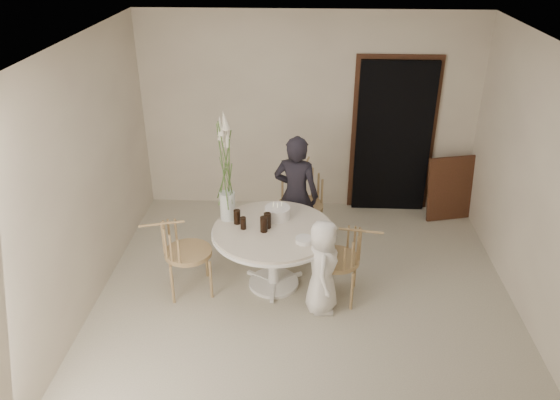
{
  "coord_description": "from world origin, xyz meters",
  "views": [
    {
      "loc": [
        -0.02,
        -4.79,
        3.68
      ],
      "look_at": [
        -0.28,
        0.3,
        1.05
      ],
      "focal_mm": 35.0,
      "sensor_mm": 36.0,
      "label": 1
    }
  ],
  "objects_px": {
    "table": "(273,238)",
    "girl": "(296,195)",
    "chair_right": "(348,253)",
    "chair_left": "(176,246)",
    "chair_far": "(302,194)",
    "flower_vase": "(226,179)",
    "birthday_cake": "(277,213)",
    "boy": "(323,267)"
  },
  "relations": [
    {
      "from": "chair_left",
      "to": "girl",
      "type": "height_order",
      "value": "girl"
    },
    {
      "from": "table",
      "to": "girl",
      "type": "height_order",
      "value": "girl"
    },
    {
      "from": "girl",
      "to": "flower_vase",
      "type": "bearing_deg",
      "value": 51.5
    },
    {
      "from": "birthday_cake",
      "to": "table",
      "type": "bearing_deg",
      "value": -97.56
    },
    {
      "from": "chair_right",
      "to": "boy",
      "type": "relative_size",
      "value": 0.83
    },
    {
      "from": "chair_left",
      "to": "girl",
      "type": "xyz_separation_m",
      "value": [
        1.26,
        0.93,
        0.17
      ]
    },
    {
      "from": "table",
      "to": "girl",
      "type": "distance_m",
      "value": 0.81
    },
    {
      "from": "table",
      "to": "chair_far",
      "type": "relative_size",
      "value": 1.34
    },
    {
      "from": "table",
      "to": "chair_left",
      "type": "bearing_deg",
      "value": -170.81
    },
    {
      "from": "chair_right",
      "to": "girl",
      "type": "relative_size",
      "value": 0.58
    },
    {
      "from": "chair_left",
      "to": "birthday_cake",
      "type": "bearing_deg",
      "value": -85.83
    },
    {
      "from": "chair_far",
      "to": "chair_right",
      "type": "xyz_separation_m",
      "value": [
        0.5,
        -1.2,
        -0.08
      ]
    },
    {
      "from": "chair_right",
      "to": "chair_left",
      "type": "bearing_deg",
      "value": -82.22
    },
    {
      "from": "chair_far",
      "to": "boy",
      "type": "distance_m",
      "value": 1.43
    },
    {
      "from": "table",
      "to": "birthday_cake",
      "type": "relative_size",
      "value": 4.76
    },
    {
      "from": "chair_far",
      "to": "birthday_cake",
      "type": "height_order",
      "value": "chair_far"
    },
    {
      "from": "chair_right",
      "to": "girl",
      "type": "height_order",
      "value": "girl"
    },
    {
      "from": "chair_far",
      "to": "chair_left",
      "type": "bearing_deg",
      "value": -128.28
    },
    {
      "from": "boy",
      "to": "birthday_cake",
      "type": "xyz_separation_m",
      "value": [
        -0.5,
        0.63,
        0.27
      ]
    },
    {
      "from": "table",
      "to": "flower_vase",
      "type": "bearing_deg",
      "value": 158.89
    },
    {
      "from": "table",
      "to": "chair_left",
      "type": "relative_size",
      "value": 1.49
    },
    {
      "from": "table",
      "to": "chair_right",
      "type": "height_order",
      "value": "chair_right"
    },
    {
      "from": "chair_left",
      "to": "chair_far",
      "type": "bearing_deg",
      "value": -64.86
    },
    {
      "from": "chair_far",
      "to": "flower_vase",
      "type": "height_order",
      "value": "flower_vase"
    },
    {
      "from": "birthday_cake",
      "to": "chair_far",
      "type": "bearing_deg",
      "value": 71.14
    },
    {
      "from": "flower_vase",
      "to": "table",
      "type": "bearing_deg",
      "value": -21.11
    },
    {
      "from": "birthday_cake",
      "to": "flower_vase",
      "type": "xyz_separation_m",
      "value": [
        -0.54,
        -0.03,
        0.42
      ]
    },
    {
      "from": "chair_far",
      "to": "girl",
      "type": "bearing_deg",
      "value": -96.15
    },
    {
      "from": "birthday_cake",
      "to": "flower_vase",
      "type": "bearing_deg",
      "value": -176.42
    },
    {
      "from": "girl",
      "to": "flower_vase",
      "type": "distance_m",
      "value": 1.04
    },
    {
      "from": "chair_right",
      "to": "chair_left",
      "type": "xyz_separation_m",
      "value": [
        -1.83,
        0.02,
        0.01
      ]
    },
    {
      "from": "chair_far",
      "to": "chair_right",
      "type": "distance_m",
      "value": 1.3
    },
    {
      "from": "girl",
      "to": "boy",
      "type": "relative_size",
      "value": 1.43
    },
    {
      "from": "chair_right",
      "to": "boy",
      "type": "bearing_deg",
      "value": -43.42
    },
    {
      "from": "chair_left",
      "to": "flower_vase",
      "type": "xyz_separation_m",
      "value": [
        0.52,
        0.37,
        0.64
      ]
    },
    {
      "from": "chair_left",
      "to": "chair_right",
      "type": "bearing_deg",
      "value": -107.06
    },
    {
      "from": "girl",
      "to": "birthday_cake",
      "type": "xyz_separation_m",
      "value": [
        -0.19,
        -0.53,
        0.05
      ]
    },
    {
      "from": "chair_left",
      "to": "birthday_cake",
      "type": "distance_m",
      "value": 1.16
    },
    {
      "from": "chair_right",
      "to": "table",
      "type": "bearing_deg",
      "value": -94.88
    },
    {
      "from": "chair_far",
      "to": "flower_vase",
      "type": "distance_m",
      "value": 1.28
    },
    {
      "from": "flower_vase",
      "to": "chair_left",
      "type": "bearing_deg",
      "value": -144.92
    },
    {
      "from": "chair_left",
      "to": "table",
      "type": "bearing_deg",
      "value": -97.21
    }
  ]
}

